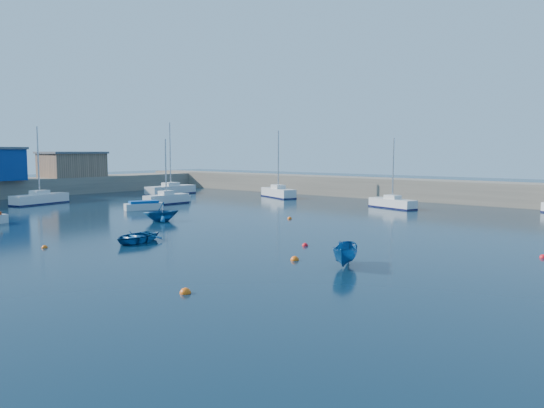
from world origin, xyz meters
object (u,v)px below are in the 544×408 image
Objects in this scene: sailboat_6 at (392,203)px; dinghy_center at (135,237)px; sailboat_2 at (40,199)px; dinghy_left at (161,212)px; motorboat_1 at (144,206)px; motorboat_2 at (172,198)px; brick_shed_a at (72,165)px; sailboat_5 at (278,192)px; sailboat_4 at (171,189)px; dinghy_right at (346,255)px; sailboat_3 at (166,199)px.

sailboat_6 reaches higher than dinghy_center.
dinghy_left is at bearing -13.61° from sailboat_2.
motorboat_1 is 9.88m from dinghy_left.
motorboat_2 is 1.29× the size of dinghy_center.
brick_shed_a is at bearing 120.86° from sailboat_6.
sailboat_5 is at bearing 125.49° from dinghy_left.
sailboat_4 is at bearing 140.03° from motorboat_2.
motorboat_1 is (14.42, 4.00, -0.19)m from sailboat_2.
sailboat_6 reaches higher than motorboat_1.
sailboat_2 is 19.16m from sailboat_4.
sailboat_6 is 26.63m from motorboat_1.
dinghy_center is at bearing 166.60° from dinghy_right.
sailboat_4 is at bearing 138.19° from sailboat_3.
brick_shed_a is at bearing -171.91° from motorboat_1.
sailboat_3 is at bearing -3.77° from brick_shed_a.
sailboat_5 is 14.60m from motorboat_2.
brick_shed_a is 2.17× the size of dinghy_center.
sailboat_3 is at bearing 122.00° from dinghy_center.
motorboat_2 is at bearing 156.84° from dinghy_left.
dinghy_center is (20.62, -20.08, -0.08)m from motorboat_2.
motorboat_2 is (-5.73, -13.43, -0.21)m from sailboat_5.
sailboat_4 reaches higher than motorboat_1.
brick_shed_a is at bearing 139.68° from dinghy_right.
motorboat_2 is at bearing -179.94° from sailboat_5.
brick_shed_a reaches higher than dinghy_left.
motorboat_1 is 1.29× the size of dinghy_left.
sailboat_3 is (23.42, -1.54, -3.48)m from brick_shed_a.
sailboat_3 reaches higher than motorboat_2.
sailboat_3 reaches higher than motorboat_1.
sailboat_3 is 26.54m from dinghy_center.
dinghy_right is (22.32, -5.33, -0.23)m from dinghy_left.
sailboat_2 is 29.37m from sailboat_5.
dinghy_center is (16.18, -12.69, -0.07)m from motorboat_1.
sailboat_3 is at bearing 28.06° from sailboat_2.
sailboat_2 is 2.82× the size of dinghy_left.
sailboat_5 is at bearing 65.82° from motorboat_2.
motorboat_1 is at bearing 150.57° from sailboat_6.
sailboat_4 is 30.18m from dinghy_left.
sailboat_6 is (45.85, 11.27, -3.54)m from brick_shed_a.
sailboat_5 is 2.15× the size of motorboat_1.
sailboat_3 is 2.37× the size of dinghy_left.
motorboat_2 is 28.78m from dinghy_center.
sailboat_5 is 2.78× the size of dinghy_left.
dinghy_right is (57.58, -17.01, -3.49)m from brick_shed_a.
sailboat_4 is 2.15× the size of motorboat_2.
sailboat_4 is at bearing 122.70° from dinghy_center.
motorboat_1 is (-19.31, -18.34, -0.12)m from sailboat_6.
brick_shed_a is 47.21m from dinghy_center.
motorboat_1 reaches higher than dinghy_center.
brick_shed_a is 1.06× the size of sailboat_3.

